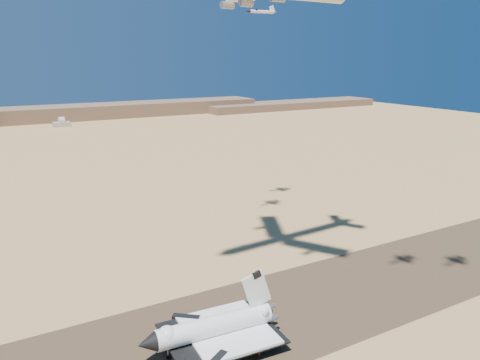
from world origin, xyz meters
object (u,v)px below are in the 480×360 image
crew_a (245,345)px  crew_c (259,353)px  shuttle (213,329)px  chase_jet_e (261,12)px  crew_b (251,355)px

crew_a → crew_c: crew_c is taller
crew_a → shuttle: bearing=70.8°
shuttle → chase_jet_e: size_ratio=2.57×
shuttle → crew_c: (8.75, -10.72, -4.53)m
crew_b → crew_a: bearing=-30.6°
crew_b → chase_jet_e: bearing=-55.2°
crew_a → chase_jet_e: chase_jet_e is taller
shuttle → crew_b: shuttle is taller
crew_c → chase_jet_e: size_ratio=0.12×
crew_a → crew_c: (1.59, -5.42, 0.02)m
shuttle → crew_a: size_ratio=22.71×
crew_a → crew_b: size_ratio=1.08×
chase_jet_e → crew_b: bearing=-119.0°
crew_a → chase_jet_e: bearing=-16.4°
shuttle → crew_a: 10.01m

